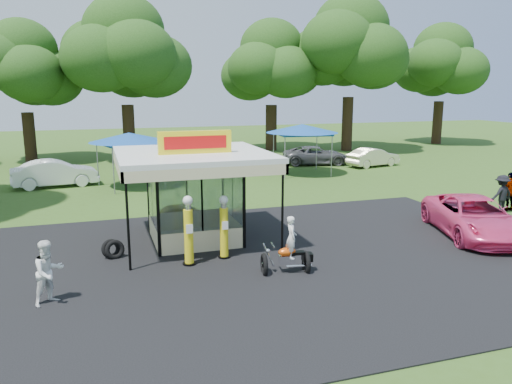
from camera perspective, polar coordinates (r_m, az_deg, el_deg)
ground at (r=15.06m, az=4.36°, el=-10.29°), size 120.00×120.00×0.00m
asphalt_apron at (r=16.80m, az=1.77°, el=-7.80°), size 20.00×14.00×0.04m
gas_station_kiosk at (r=18.61m, az=-7.13°, el=-0.29°), size 5.40×5.40×4.18m
gas_pump_left at (r=16.18m, az=-7.71°, el=-4.61°), size 0.43×0.43×2.32m
gas_pump_right at (r=16.73m, az=-3.68°, el=-4.21°), size 0.41×0.41×2.18m
motorcycle at (r=15.55m, az=3.82°, el=-6.67°), size 1.65×0.97×1.90m
spare_tires at (r=17.56m, az=-16.04°, el=-6.31°), size 0.85×0.64×0.69m
kiosk_car at (r=21.02m, az=-8.18°, el=-2.56°), size 2.82×1.13×0.96m
pink_sedan at (r=21.05m, az=23.65°, el=-2.64°), size 4.05×5.99×1.52m
spectator_west at (r=14.43m, az=-22.62°, el=-8.47°), size 1.09×1.04×1.76m
spectator_east_a at (r=25.37m, az=26.25°, el=-0.23°), size 1.22×0.78×1.78m
spectator_east_b at (r=26.08m, az=27.06°, el=0.04°), size 1.08×0.47×1.83m
bg_car_a at (r=31.22m, az=-21.98°, el=2.00°), size 4.97×2.33×1.57m
bg_car_b at (r=33.46m, az=-8.85°, el=3.10°), size 4.83×3.57×1.30m
bg_car_c at (r=34.27m, az=-4.83°, el=3.76°), size 5.45×3.59×1.73m
bg_car_d at (r=37.69m, az=6.90°, el=4.18°), size 5.32×3.36×1.37m
bg_car_e at (r=37.46m, az=13.23°, el=3.89°), size 4.32×2.34×1.35m
tent_west at (r=29.48m, az=-14.29°, el=6.02°), size 4.51×4.51×3.15m
tent_east at (r=33.11m, az=5.28°, el=7.19°), size 4.74×4.74×3.31m
oak_far_b at (r=42.41m, az=-25.02°, el=12.18°), size 8.80×8.80×10.49m
oak_far_c at (r=40.60m, az=-14.73°, el=14.51°), size 10.43×10.43×12.30m
oak_far_d at (r=46.03m, az=1.79°, el=13.85°), size 9.58×9.58×11.40m
oak_far_e at (r=46.41m, az=10.67°, el=15.24°), size 11.26×11.26×13.41m
oak_far_f at (r=54.53m, az=20.42°, el=13.07°), size 9.69×9.69×11.68m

